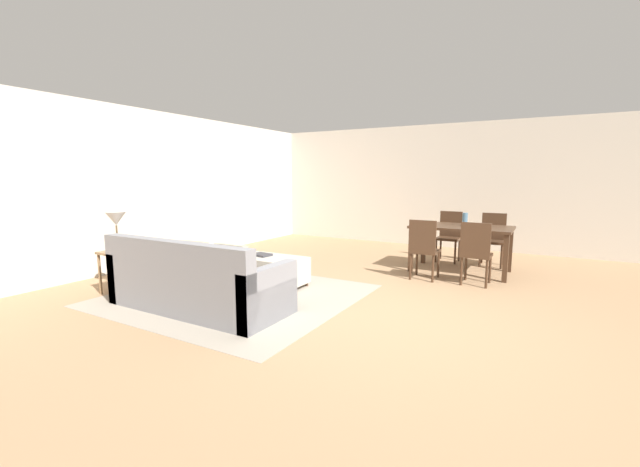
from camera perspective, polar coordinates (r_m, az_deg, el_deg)
ground_plane at (r=4.68m, az=7.95°, el=-11.38°), size 10.80×10.80×0.00m
wall_back at (r=9.25m, az=19.82°, el=6.33°), size 9.00×0.12×2.70m
wall_left at (r=7.66m, az=-23.37°, el=5.89°), size 0.12×11.00×2.70m
area_rug at (r=5.46m, az=-11.79°, el=-8.57°), size 3.00×2.80×0.01m
couch at (r=4.96m, az=-17.24°, el=-6.97°), size 2.20×0.89×0.86m
ottoman_table at (r=5.82m, az=-7.64°, el=-5.02°), size 1.15×0.58×0.42m
side_table at (r=6.00m, az=-26.74°, el=-3.38°), size 0.40×0.40×0.57m
table_lamp at (r=5.92m, az=-27.06°, el=1.67°), size 0.26×0.26×0.53m
dining_table at (r=6.93m, az=19.48°, el=0.21°), size 1.54×0.89×0.76m
dining_chair_near_left at (r=6.22m, az=14.55°, el=-1.75°), size 0.40×0.40×0.92m
dining_chair_near_right at (r=6.13m, az=21.33°, el=-2.19°), size 0.40×0.40×0.92m
dining_chair_far_left at (r=7.78m, az=17.96°, el=0.04°), size 0.40×0.40×0.92m
dining_chair_far_right at (r=7.66m, az=23.40°, el=-0.35°), size 0.42×0.42×0.92m
vase_centerpiece at (r=6.94m, az=19.95°, el=1.91°), size 0.08×0.08×0.21m
book_on_ottoman at (r=5.84m, az=-8.32°, el=-3.01°), size 0.28×0.23×0.03m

